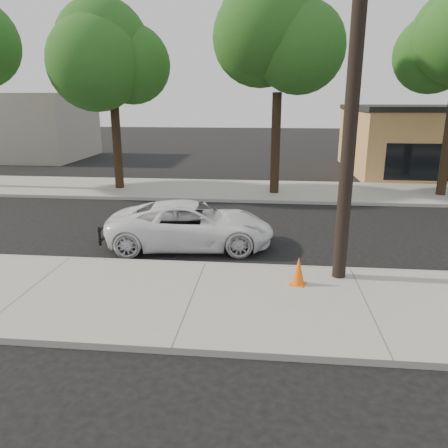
{
  "coord_description": "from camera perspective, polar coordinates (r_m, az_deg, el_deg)",
  "views": [
    {
      "loc": [
        1.71,
        -13.52,
        4.61
      ],
      "look_at": [
        0.42,
        -1.05,
        1.0
      ],
      "focal_mm": 35.0,
      "sensor_mm": 36.0,
      "label": 1
    }
  ],
  "objects": [
    {
      "name": "police_cruiser",
      "position": [
        13.97,
        -4.3,
        -0.11
      ],
      "size": [
        5.46,
        2.94,
        1.46
      ],
      "primitive_type": "imported",
      "rotation": [
        0.0,
        0.0,
        1.67
      ],
      "color": "white",
      "rests_on": "ground"
    },
    {
      "name": "tree_c",
      "position": [
        21.29,
        7.8,
        22.13
      ],
      "size": [
        4.96,
        4.8,
        9.55
      ],
      "color": "black",
      "rests_on": "far_sidewalk"
    },
    {
      "name": "ground",
      "position": [
        14.39,
        -1.24,
        -2.63
      ],
      "size": [
        120.0,
        120.0,
        0.0
      ],
      "primitive_type": "plane",
      "color": "black",
      "rests_on": "ground"
    },
    {
      "name": "far_sidewalk",
      "position": [
        22.55,
        1.43,
        4.45
      ],
      "size": [
        90.0,
        5.0,
        0.15
      ],
      "primitive_type": "cube",
      "color": "gray",
      "rests_on": "ground"
    },
    {
      "name": "utility_pole",
      "position": [
        10.98,
        16.46,
        15.9
      ],
      "size": [
        1.4,
        0.34,
        9.0
      ],
      "color": "black",
      "rests_on": "near_sidewalk"
    },
    {
      "name": "tree_b",
      "position": [
        22.9,
        -14.11,
        19.47
      ],
      "size": [
        4.34,
        4.2,
        8.45
      ],
      "color": "black",
      "rests_on": "far_sidewalk"
    },
    {
      "name": "curb_near",
      "position": [
        12.4,
        -2.44,
        -5.39
      ],
      "size": [
        90.0,
        0.12,
        0.16
      ],
      "primitive_type": "cube",
      "color": "#9E9B93",
      "rests_on": "ground"
    },
    {
      "name": "traffic_cone",
      "position": [
        11.03,
        9.7,
        -6.1
      ],
      "size": [
        0.47,
        0.47,
        0.71
      ],
      "rotation": [
        0.0,
        0.0,
        -0.37
      ],
      "color": "#FF640D",
      "rests_on": "near_sidewalk"
    },
    {
      "name": "near_sidewalk",
      "position": [
        10.42,
        -4.2,
        -9.79
      ],
      "size": [
        90.0,
        4.4,
        0.15
      ],
      "primitive_type": "cube",
      "color": "gray",
      "rests_on": "ground"
    }
  ]
}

